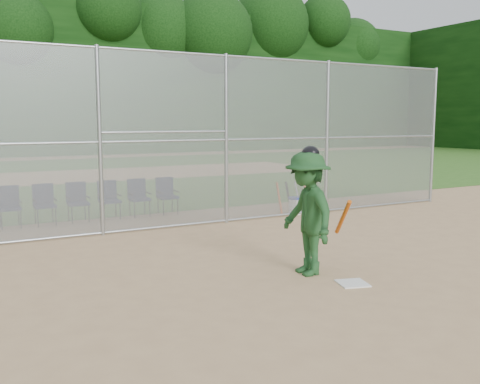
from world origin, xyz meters
TOP-DOWN VIEW (x-y plane):
  - ground at (0.00, 0.00)m, footprint 100.00×100.00m
  - grass_strip at (0.00, 18.00)m, footprint 100.00×100.00m
  - dirt_patch_far at (0.00, 18.00)m, footprint 24.00×24.00m
  - backstop_fence at (0.00, 5.00)m, footprint 16.09×0.09m
  - treeline at (0.00, 20.00)m, footprint 81.00×60.00m
  - home_plate at (0.40, -0.30)m, footprint 0.53×0.53m
  - batter_at_plate at (0.11, 0.48)m, footprint 0.99×1.39m
  - water_cooler at (3.12, 5.16)m, footprint 0.36×0.36m
  - spare_bats at (3.26, 5.45)m, footprint 0.96×0.40m
  - chair_1 at (-3.66, 6.79)m, footprint 0.54×0.52m
  - chair_2 at (-2.89, 6.79)m, footprint 0.54×0.52m
  - chair_3 at (-2.12, 6.79)m, footprint 0.54×0.52m
  - chair_4 at (-1.35, 6.79)m, footprint 0.54×0.52m
  - chair_5 at (-0.58, 6.79)m, footprint 0.54×0.52m
  - chair_6 at (0.19, 6.79)m, footprint 0.54×0.52m

SIDE VIEW (x-z plane):
  - ground at x=0.00m, z-range 0.00..0.00m
  - grass_strip at x=0.00m, z-range 0.01..0.01m
  - dirt_patch_far at x=0.00m, z-range 0.01..0.01m
  - home_plate at x=0.40m, z-range 0.00..0.02m
  - water_cooler at x=3.12m, z-range 0.00..0.46m
  - spare_bats at x=3.26m, z-range -0.01..0.82m
  - chair_1 at x=-3.66m, z-range 0.00..0.96m
  - chair_2 at x=-2.89m, z-range 0.00..0.96m
  - chair_3 at x=-2.12m, z-range 0.00..0.96m
  - chair_4 at x=-1.35m, z-range 0.00..0.96m
  - chair_5 at x=-0.58m, z-range 0.00..0.96m
  - chair_6 at x=0.19m, z-range 0.00..0.96m
  - batter_at_plate at x=0.11m, z-range -0.03..2.02m
  - backstop_fence at x=0.00m, z-range 0.07..4.07m
  - treeline at x=0.00m, z-range 0.00..11.00m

